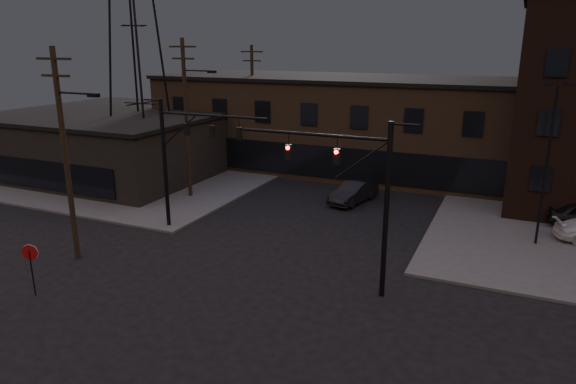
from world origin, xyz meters
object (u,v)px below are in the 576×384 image
object	(u,v)px
car_crossing	(354,192)
traffic_signal_far	(181,150)
stop_sign	(30,258)
traffic_signal_near	(362,189)

from	to	relation	value
car_crossing	traffic_signal_far	bearing A→B (deg)	-114.53
traffic_signal_far	stop_sign	bearing A→B (deg)	-97.32
stop_sign	car_crossing	distance (m)	21.74
car_crossing	stop_sign	bearing A→B (deg)	-100.64
traffic_signal_far	stop_sign	distance (m)	10.55
traffic_signal_near	car_crossing	distance (m)	14.55
traffic_signal_far	car_crossing	size ratio (longest dim) A/B	1.72
traffic_signal_far	stop_sign	size ratio (longest dim) A/B	3.23
traffic_signal_near	car_crossing	size ratio (longest dim) A/B	1.72
traffic_signal_near	stop_sign	world-z (taller)	traffic_signal_near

